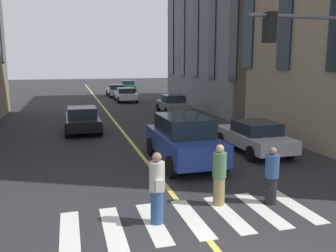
% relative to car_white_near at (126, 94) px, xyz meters
% --- Properties ---
extents(lane_centre_line, '(80.00, 0.16, 0.01)m').
position_rel_car_white_near_xyz_m(lane_centre_line, '(-10.30, 2.59, -0.70)').
color(lane_centre_line, '#D8C64C').
rests_on(lane_centre_line, ground_plane).
extents(crosswalk_marking, '(2.40, 6.45, 0.01)m').
position_rel_car_white_near_xyz_m(crosswalk_marking, '(-27.34, 2.59, -0.70)').
color(crosswalk_marking, silver).
rests_on(crosswalk_marking, ground_plane).
extents(car_white_near, '(4.40, 1.95, 1.37)m').
position_rel_car_white_near_xyz_m(car_white_near, '(0.00, 0.00, 0.00)').
color(car_white_near, silver).
rests_on(car_white_near, ground_plane).
extents(car_black_trailing, '(4.40, 1.95, 1.37)m').
position_rel_car_white_near_xyz_m(car_black_trailing, '(-14.77, 4.78, 0.00)').
color(car_black_trailing, black).
rests_on(car_black_trailing, ground_plane).
extents(car_silver_parked_a, '(4.40, 1.95, 1.37)m').
position_rel_car_white_near_xyz_m(car_silver_parked_a, '(-21.62, -2.31, 0.00)').
color(car_silver_parked_a, '#B7BABF').
rests_on(car_silver_parked_a, ground_plane).
extents(car_grey_far, '(3.90, 1.89, 1.40)m').
position_rel_car_white_near_xyz_m(car_grey_far, '(-8.89, -2.31, -0.00)').
color(car_grey_far, slate).
rests_on(car_grey_far, ground_plane).
extents(car_silver_oncoming, '(4.40, 1.95, 1.37)m').
position_rel_car_white_near_xyz_m(car_silver_oncoming, '(5.33, 0.24, 0.00)').
color(car_silver_oncoming, '#B7BABF').
rests_on(car_silver_oncoming, ground_plane).
extents(car_blue_mid, '(4.70, 2.14, 1.88)m').
position_rel_car_white_near_xyz_m(car_blue_mid, '(-22.54, 1.25, 0.27)').
color(car_blue_mid, navy).
rests_on(car_blue_mid, ground_plane).
extents(car_green_parked_b, '(3.90, 1.89, 1.40)m').
position_rel_car_white_near_xyz_m(car_green_parked_b, '(12.93, -2.31, -0.00)').
color(car_green_parked_b, '#1E6038').
rests_on(car_green_parked_b, ground_plane).
extents(pedestrian_near, '(0.50, 0.38, 1.80)m').
position_rel_car_white_near_xyz_m(pedestrian_near, '(-27.38, 3.51, 0.21)').
color(pedestrian_near, '#2D4C7F').
rests_on(pedestrian_near, ground_plane).
extents(pedestrian_companion, '(0.38, 0.38, 1.72)m').
position_rel_car_white_near_xyz_m(pedestrian_companion, '(-26.71, 1.58, 0.16)').
color(pedestrian_companion, '#997F4C').
rests_on(pedestrian_companion, ground_plane).
extents(pedestrian_far, '(0.38, 0.38, 1.62)m').
position_rel_car_white_near_xyz_m(pedestrian_far, '(-26.99, 0.12, 0.10)').
color(pedestrian_far, black).
rests_on(pedestrian_far, ground_plane).
extents(traffic_light_mast, '(0.36, 4.59, 5.50)m').
position_rel_car_white_near_xyz_m(traffic_light_mast, '(-25.48, -2.68, 3.21)').
color(traffic_light_mast, '#595B60').
rests_on(traffic_light_mast, ground_plane).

